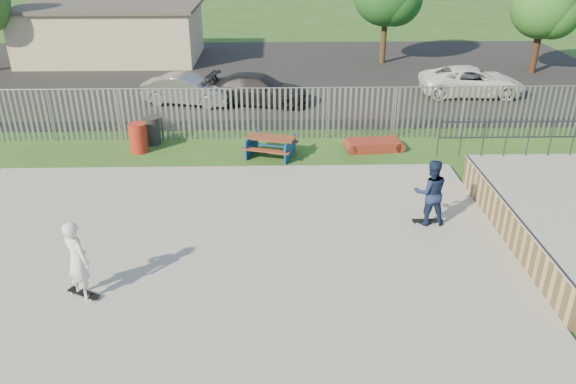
{
  "coord_description": "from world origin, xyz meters",
  "views": [
    {
      "loc": [
        1.62,
        -11.38,
        7.59
      ],
      "look_at": [
        1.95,
        2.0,
        1.1
      ],
      "focal_mm": 35.0,
      "sensor_mm": 36.0,
      "label": 1
    }
  ],
  "objects_px": {
    "trash_bin_grey": "(152,131)",
    "car_dark": "(259,89)",
    "car_white": "(472,81)",
    "tree_right": "(544,7)",
    "picnic_table": "(271,146)",
    "car_silver": "(188,90)",
    "skater_navy": "(431,192)",
    "skater_white": "(77,260)",
    "funbox": "(374,145)",
    "trash_bin_red": "(138,138)"
  },
  "relations": [
    {
      "from": "car_silver",
      "to": "skater_white",
      "type": "bearing_deg",
      "value": -167.66
    },
    {
      "from": "picnic_table",
      "to": "tree_right",
      "type": "relative_size",
      "value": 0.39
    },
    {
      "from": "skater_navy",
      "to": "skater_white",
      "type": "bearing_deg",
      "value": 19.69
    },
    {
      "from": "skater_white",
      "to": "car_white",
      "type": "bearing_deg",
      "value": -92.71
    },
    {
      "from": "car_white",
      "to": "skater_navy",
      "type": "relative_size",
      "value": 2.64
    },
    {
      "from": "trash_bin_grey",
      "to": "skater_white",
      "type": "distance_m",
      "value": 9.77
    },
    {
      "from": "car_white",
      "to": "skater_navy",
      "type": "distance_m",
      "value": 13.78
    },
    {
      "from": "picnic_table",
      "to": "tree_right",
      "type": "distance_m",
      "value": 18.89
    },
    {
      "from": "picnic_table",
      "to": "trash_bin_grey",
      "type": "distance_m",
      "value": 4.64
    },
    {
      "from": "picnic_table",
      "to": "car_white",
      "type": "bearing_deg",
      "value": 54.73
    },
    {
      "from": "picnic_table",
      "to": "car_dark",
      "type": "bearing_deg",
      "value": 111.8
    },
    {
      "from": "funbox",
      "to": "car_dark",
      "type": "xyz_separation_m",
      "value": [
        -4.32,
        5.8,
        0.51
      ]
    },
    {
      "from": "funbox",
      "to": "tree_right",
      "type": "height_order",
      "value": "tree_right"
    },
    {
      "from": "trash_bin_grey",
      "to": "tree_right",
      "type": "height_order",
      "value": "tree_right"
    },
    {
      "from": "trash_bin_red",
      "to": "car_dark",
      "type": "bearing_deg",
      "value": 53.91
    },
    {
      "from": "car_dark",
      "to": "car_white",
      "type": "xyz_separation_m",
      "value": [
        10.1,
        1.13,
        0.01
      ]
    },
    {
      "from": "picnic_table",
      "to": "trash_bin_grey",
      "type": "relative_size",
      "value": 2.01
    },
    {
      "from": "trash_bin_red",
      "to": "skater_navy",
      "type": "xyz_separation_m",
      "value": [
        9.06,
        -5.81,
        0.54
      ]
    },
    {
      "from": "funbox",
      "to": "trash_bin_red",
      "type": "height_order",
      "value": "trash_bin_red"
    },
    {
      "from": "car_silver",
      "to": "funbox",
      "type": "bearing_deg",
      "value": -114.25
    },
    {
      "from": "trash_bin_grey",
      "to": "skater_white",
      "type": "xyz_separation_m",
      "value": [
        0.35,
        -9.75,
        0.56
      ]
    },
    {
      "from": "car_silver",
      "to": "tree_right",
      "type": "bearing_deg",
      "value": -59.76
    },
    {
      "from": "trash_bin_grey",
      "to": "car_silver",
      "type": "height_order",
      "value": "car_silver"
    },
    {
      "from": "car_white",
      "to": "picnic_table",
      "type": "bearing_deg",
      "value": 130.39
    },
    {
      "from": "funbox",
      "to": "car_dark",
      "type": "height_order",
      "value": "car_dark"
    },
    {
      "from": "trash_bin_grey",
      "to": "car_white",
      "type": "bearing_deg",
      "value": 23.5
    },
    {
      "from": "car_white",
      "to": "skater_white",
      "type": "height_order",
      "value": "skater_white"
    },
    {
      "from": "funbox",
      "to": "car_dark",
      "type": "relative_size",
      "value": 0.4
    },
    {
      "from": "trash_bin_grey",
      "to": "skater_white",
      "type": "bearing_deg",
      "value": -87.94
    },
    {
      "from": "funbox",
      "to": "trash_bin_grey",
      "type": "bearing_deg",
      "value": 167.91
    },
    {
      "from": "car_dark",
      "to": "tree_right",
      "type": "height_order",
      "value": "tree_right"
    },
    {
      "from": "car_dark",
      "to": "car_white",
      "type": "distance_m",
      "value": 10.16
    },
    {
      "from": "trash_bin_red",
      "to": "trash_bin_grey",
      "type": "distance_m",
      "value": 0.91
    },
    {
      "from": "car_silver",
      "to": "car_dark",
      "type": "xyz_separation_m",
      "value": [
        3.24,
        -0.06,
        0.0
      ]
    },
    {
      "from": "car_silver",
      "to": "picnic_table",
      "type": "bearing_deg",
      "value": -135.75
    },
    {
      "from": "car_white",
      "to": "tree_right",
      "type": "distance_m",
      "value": 7.11
    },
    {
      "from": "picnic_table",
      "to": "trash_bin_grey",
      "type": "height_order",
      "value": "trash_bin_grey"
    },
    {
      "from": "tree_right",
      "to": "funbox",
      "type": "bearing_deg",
      "value": -133.17
    },
    {
      "from": "tree_right",
      "to": "trash_bin_red",
      "type": "bearing_deg",
      "value": -149.43
    },
    {
      "from": "car_dark",
      "to": "picnic_table",
      "type": "bearing_deg",
      "value": -163.72
    },
    {
      "from": "trash_bin_red",
      "to": "car_silver",
      "type": "bearing_deg",
      "value": 80.44
    },
    {
      "from": "funbox",
      "to": "trash_bin_grey",
      "type": "distance_m",
      "value": 8.26
    },
    {
      "from": "car_white",
      "to": "tree_right",
      "type": "relative_size",
      "value": 0.93
    },
    {
      "from": "car_white",
      "to": "skater_white",
      "type": "bearing_deg",
      "value": 141.77
    },
    {
      "from": "skater_navy",
      "to": "car_dark",
      "type": "bearing_deg",
      "value": -68.02
    },
    {
      "from": "funbox",
      "to": "trash_bin_grey",
      "type": "height_order",
      "value": "trash_bin_grey"
    },
    {
      "from": "trash_bin_grey",
      "to": "car_dark",
      "type": "relative_size",
      "value": 0.22
    },
    {
      "from": "trash_bin_grey",
      "to": "car_silver",
      "type": "bearing_deg",
      "value": 82.61
    },
    {
      "from": "trash_bin_red",
      "to": "trash_bin_grey",
      "type": "relative_size",
      "value": 1.05
    },
    {
      "from": "trash_bin_red",
      "to": "car_dark",
      "type": "distance_m",
      "value": 7.17
    }
  ]
}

